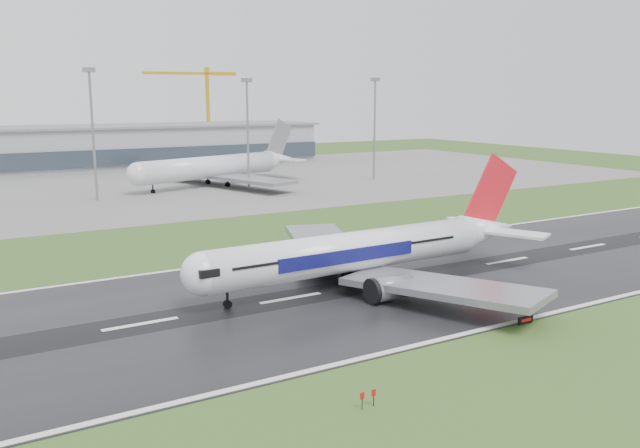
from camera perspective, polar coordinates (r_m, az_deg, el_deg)
ground at (r=81.03m, az=-15.28°, el=-8.43°), size 520.00×520.00×0.00m
runway at (r=81.02m, az=-15.28°, el=-8.39°), size 400.00×45.00×0.10m
apron at (r=201.84m, az=-24.80°, el=2.44°), size 400.00×130.00×0.08m
main_airliner at (r=93.55m, az=4.53°, el=-0.11°), size 57.84×55.20×16.72m
parked_airliner at (r=200.48m, az=-9.06°, el=5.93°), size 77.64×74.76×18.50m
tower_crane at (r=293.71m, az=-9.68°, el=9.49°), size 39.02×10.73×39.42m
runway_sign at (r=81.77m, az=17.38°, el=-7.98°), size 2.31×0.42×1.04m
floodmast_3 at (r=178.09m, az=-19.07°, el=7.09°), size 0.64×0.64×32.45m
floodmast_4 at (r=191.41m, az=-6.28°, el=7.55°), size 0.64×0.64×30.47m
floodmast_5 at (r=213.49m, az=4.75°, el=8.03°), size 0.64×0.64×31.27m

